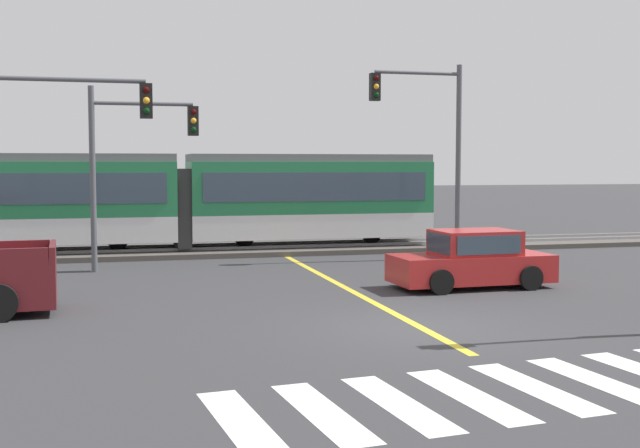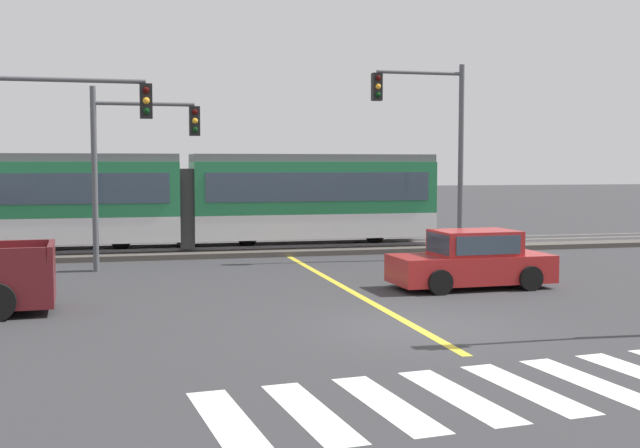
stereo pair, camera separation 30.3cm
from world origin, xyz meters
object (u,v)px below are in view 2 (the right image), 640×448
object	(u,v)px
sedan_crossing	(472,261)
traffic_light_far_left	(132,151)
light_rail_tram	(185,197)
traffic_light_mid_left	(46,140)
traffic_light_far_right	(433,131)

from	to	relation	value
sedan_crossing	traffic_light_far_left	bearing A→B (deg)	146.49
traffic_light_far_left	sedan_crossing	bearing A→B (deg)	-33.51
light_rail_tram	traffic_light_mid_left	world-z (taller)	traffic_light_mid_left
traffic_light_far_right	traffic_light_mid_left	world-z (taller)	traffic_light_far_right
traffic_light_far_right	traffic_light_far_left	bearing A→B (deg)	-178.09
light_rail_tram	sedan_crossing	distance (m)	12.14
sedan_crossing	traffic_light_far_right	size ratio (longest dim) A/B	0.65
light_rail_tram	sedan_crossing	world-z (taller)	light_rail_tram
traffic_light_far_left	traffic_light_mid_left	world-z (taller)	traffic_light_mid_left
sedan_crossing	traffic_light_far_right	xyz separation A→B (m)	(1.28, 6.00, 3.64)
traffic_light_far_right	sedan_crossing	bearing A→B (deg)	-102.08
traffic_light_far_right	light_rail_tram	bearing A→B (deg)	153.16
sedan_crossing	traffic_light_far_right	distance (m)	7.14
light_rail_tram	traffic_light_far_left	distance (m)	5.01
sedan_crossing	traffic_light_far_left	world-z (taller)	traffic_light_far_left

